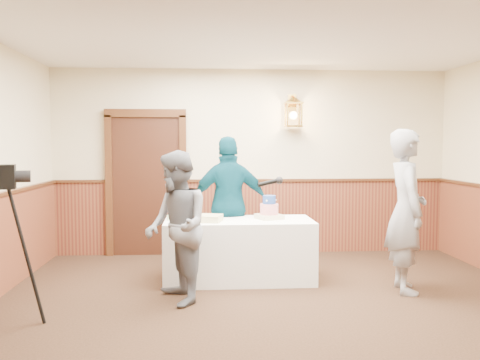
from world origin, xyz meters
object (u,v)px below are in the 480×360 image
object	(u,v)px
sheet_cake_yellow	(205,218)
assistant_p	(229,205)
display_table	(239,250)
tiered_cake	(269,210)
interviewer	(176,227)
baker	(406,211)
sheet_cake_green	(180,217)

from	to	relation	value
sheet_cake_yellow	assistant_p	world-z (taller)	assistant_p
display_table	tiered_cake	size ratio (longest dim) A/B	4.94
interviewer	assistant_p	bearing A→B (deg)	135.85
display_table	baker	distance (m)	2.02
tiered_cake	interviewer	world-z (taller)	interviewer
sheet_cake_green	sheet_cake_yellow	bearing A→B (deg)	-29.75
display_table	sheet_cake_yellow	xyz separation A→B (m)	(-0.41, -0.10, 0.41)
tiered_cake	sheet_cake_yellow	distance (m)	0.80
display_table	sheet_cake_yellow	world-z (taller)	sheet_cake_yellow
baker	interviewer	bearing A→B (deg)	102.29
display_table	baker	size ratio (longest dim) A/B	0.98
sheet_cake_yellow	display_table	bearing A→B (deg)	14.41
sheet_cake_yellow	interviewer	world-z (taller)	interviewer
tiered_cake	assistant_p	size ratio (longest dim) A/B	0.21
sheet_cake_yellow	baker	world-z (taller)	baker
sheet_cake_green	interviewer	size ratio (longest dim) A/B	0.16
tiered_cake	assistant_p	bearing A→B (deg)	142.59
interviewer	tiered_cake	bearing A→B (deg)	111.36
baker	tiered_cake	bearing A→B (deg)	73.18
baker	assistant_p	size ratio (longest dim) A/B	1.04
display_table	assistant_p	world-z (taller)	assistant_p
display_table	sheet_cake_yellow	bearing A→B (deg)	-165.59
display_table	sheet_cake_yellow	size ratio (longest dim) A/B	4.76
sheet_cake_yellow	sheet_cake_green	size ratio (longest dim) A/B	1.43
display_table	sheet_cake_green	bearing A→B (deg)	174.21
display_table	assistant_p	xyz separation A→B (m)	(-0.10, 0.41, 0.51)
tiered_cake	sheet_cake_yellow	size ratio (longest dim) A/B	0.96
assistant_p	sheet_cake_yellow	bearing A→B (deg)	52.85
tiered_cake	baker	distance (m)	1.61
display_table	sheet_cake_green	distance (m)	0.83
interviewer	baker	size ratio (longest dim) A/B	0.87
display_table	interviewer	size ratio (longest dim) A/B	1.12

